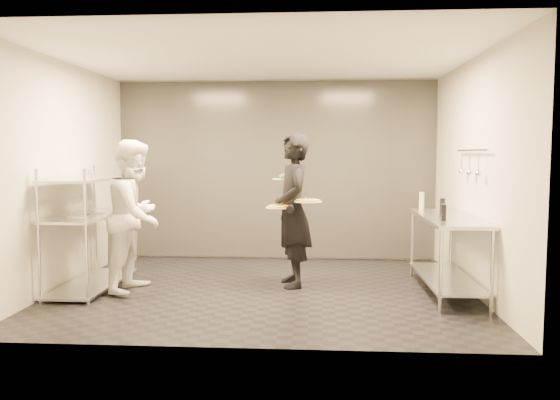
# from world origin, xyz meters

# --- Properties ---
(room_shell) EXTENTS (5.00, 4.00, 2.80)m
(room_shell) POSITION_xyz_m (0.00, 1.18, 1.40)
(room_shell) COLOR black
(room_shell) RESTS_ON ground
(pass_rack) EXTENTS (0.60, 1.60, 1.50)m
(pass_rack) POSITION_xyz_m (-2.15, -0.00, 0.77)
(pass_rack) COLOR #B8BABF
(pass_rack) RESTS_ON ground
(prep_counter) EXTENTS (0.60, 1.80, 0.92)m
(prep_counter) POSITION_xyz_m (2.18, 0.00, 0.63)
(prep_counter) COLOR #B8BABF
(prep_counter) RESTS_ON ground
(utensil_rail) EXTENTS (0.07, 1.20, 0.31)m
(utensil_rail) POSITION_xyz_m (2.43, -0.00, 1.55)
(utensil_rail) COLOR #B8BABF
(utensil_rail) RESTS_ON room_shell
(waiter) EXTENTS (0.61, 0.78, 1.91)m
(waiter) POSITION_xyz_m (0.34, 0.24, 0.95)
(waiter) COLOR black
(waiter) RESTS_ON ground
(chef) EXTENTS (0.79, 0.96, 1.82)m
(chef) POSITION_xyz_m (-1.55, -0.09, 0.91)
(chef) COLOR white
(chef) RESTS_ON ground
(pizza_plate_near) EXTENTS (0.32, 0.32, 0.05)m
(pizza_plate_near) POSITION_xyz_m (0.17, 0.08, 1.01)
(pizza_plate_near) COLOR silver
(pizza_plate_near) RESTS_ON waiter
(pizza_plate_far) EXTENTS (0.33, 0.33, 0.05)m
(pizza_plate_far) POSITION_xyz_m (0.53, 0.04, 1.09)
(pizza_plate_far) COLOR silver
(pizza_plate_far) RESTS_ON waiter
(salad_plate) EXTENTS (0.31, 0.31, 0.07)m
(salad_plate) POSITION_xyz_m (0.21, 0.56, 1.35)
(salad_plate) COLOR silver
(salad_plate) RESTS_ON waiter
(pos_monitor) EXTENTS (0.10, 0.25, 0.18)m
(pos_monitor) POSITION_xyz_m (2.06, -0.32, 1.01)
(pos_monitor) COLOR black
(pos_monitor) RESTS_ON prep_counter
(bottle_green) EXTENTS (0.07, 0.07, 0.23)m
(bottle_green) POSITION_xyz_m (2.03, 0.80, 1.04)
(bottle_green) COLOR #9AA89A
(bottle_green) RESTS_ON prep_counter
(bottle_clear) EXTENTS (0.05, 0.05, 0.18)m
(bottle_clear) POSITION_xyz_m (2.21, 0.33, 1.01)
(bottle_clear) COLOR #9AA89A
(bottle_clear) RESTS_ON prep_counter
(bottle_dark) EXTENTS (0.06, 0.06, 0.21)m
(bottle_dark) POSITION_xyz_m (2.12, 0.02, 1.03)
(bottle_dark) COLOR black
(bottle_dark) RESTS_ON prep_counter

